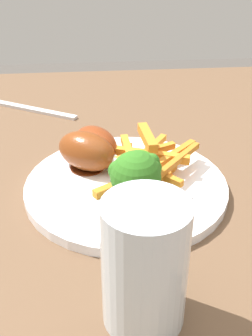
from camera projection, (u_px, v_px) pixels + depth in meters
dining_table at (156, 266)px, 0.56m from camera, size 0.97×0.88×0.74m
dinner_plate at (126, 186)px, 0.52m from camera, size 0.24×0.24×0.01m
broccoli_floret_front at (140, 170)px, 0.47m from camera, size 0.05×0.05×0.06m
broccoli_floret_middle at (136, 176)px, 0.44m from camera, size 0.05×0.06×0.07m
carrot_fries_pile at (151, 162)px, 0.52m from camera, size 0.14×0.14×0.05m
chicken_drumstick_near at (97, 147)px, 0.54m from camera, size 0.12×0.09×0.05m
chicken_drumstick_far at (90, 152)px, 0.53m from camera, size 0.10×0.12×0.05m
fork at (28, 109)px, 0.73m from camera, size 0.11×0.17×0.00m
water_glass at (145, 265)px, 0.33m from camera, size 0.07×0.07×0.11m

